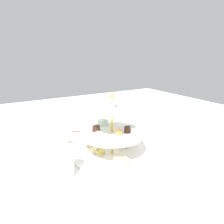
% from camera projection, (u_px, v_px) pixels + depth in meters
% --- Properties ---
extents(ground_plane, '(2.40, 2.40, 0.00)m').
position_uv_depth(ground_plane, '(112.00, 156.00, 0.82)').
color(ground_plane, silver).
extents(tiered_serving_stand, '(0.30, 0.30, 0.26)m').
position_uv_depth(tiered_serving_stand, '(112.00, 138.00, 0.80)').
color(tiered_serving_stand, white).
rests_on(tiered_serving_stand, ground_plane).
extents(water_glass_tall_right, '(0.07, 0.07, 0.11)m').
position_uv_depth(water_glass_tall_right, '(160.00, 134.00, 0.90)').
color(water_glass_tall_right, silver).
rests_on(water_glass_tall_right, ground_plane).
extents(water_glass_short_left, '(0.06, 0.06, 0.08)m').
position_uv_depth(water_glass_short_left, '(59.00, 141.00, 0.87)').
color(water_glass_short_left, silver).
rests_on(water_glass_short_left, ground_plane).
extents(teacup_with_saucer, '(0.09, 0.09, 0.05)m').
position_uv_depth(teacup_with_saucer, '(76.00, 134.00, 0.99)').
color(teacup_with_saucer, white).
rests_on(teacup_with_saucer, ground_plane).
extents(butter_knife_left, '(0.17, 0.02, 0.00)m').
position_uv_depth(butter_knife_left, '(168.00, 194.00, 0.60)').
color(butter_knife_left, silver).
rests_on(butter_knife_left, ground_plane).
extents(butter_knife_right, '(0.14, 0.12, 0.00)m').
position_uv_depth(butter_knife_right, '(114.00, 130.00, 1.10)').
color(butter_knife_right, silver).
rests_on(butter_knife_right, ground_plane).
extents(water_glass_mid_back, '(0.06, 0.06, 0.11)m').
position_uv_depth(water_glass_mid_back, '(64.00, 162.00, 0.67)').
color(water_glass_mid_back, silver).
rests_on(water_glass_mid_back, ground_plane).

